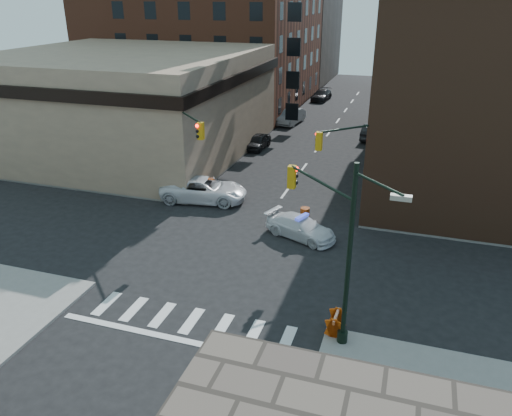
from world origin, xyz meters
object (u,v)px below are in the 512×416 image
Objects in this scene: barrel_road at (305,216)px; barricade_se_a at (336,323)px; pickup at (204,190)px; parked_car_wnear at (258,142)px; police_car at (301,227)px; parked_car_enear at (372,132)px; pedestrian_a at (185,185)px; pedestrian_b at (128,168)px; barricade_nw_a at (174,189)px; barrel_bank at (211,184)px; parked_car_wfar at (291,117)px.

barricade_se_a is (3.84, -10.85, 0.05)m from barrel_road.
parked_car_wnear is (-0.31, 13.70, -0.17)m from pickup.
barricade_se_a is (3.63, -8.77, -0.07)m from police_car.
parked_car_enear reaches higher than police_car.
barrel_road is (9.10, -1.25, -0.61)m from pedestrian_a.
pedestrian_b is at bearing 50.44° from parked_car_enear.
barrel_road is at bearing 88.84° from parked_car_enear.
barrel_road is at bearing -59.04° from parked_car_wnear.
barricade_nw_a is at bearing 163.63° from pedestrian_a.
pickup is 13.71m from parked_car_wnear.
barricade_se_a is at bearing -29.55° from barricade_nw_a.
pickup reaches higher than barricade_se_a.
pedestrian_a is (-1.34, -0.26, 0.29)m from pickup.
barrel_road is 0.80× the size of barricade_nw_a.
barrel_bank is 0.78× the size of barricade_se_a.
parked_car_wnear is at bearing -85.98° from parked_car_wfar.
parked_car_wnear is 4.37× the size of barrel_bank.
pedestrian_a is 9.20m from barrel_road.
police_car is at bearing -34.61° from barrel_bank.
police_car reaches higher than barricade_nw_a.
police_car is 4.99× the size of barrel_bank.
barricade_nw_a is at bearing -134.28° from barrel_bank.
pedestrian_b is 1.80× the size of barrel_bank.
pedestrian_a is 2.69m from barrel_bank.
pedestrian_b reaches higher than pickup.
parked_car_wfar is 38.29m from barricade_se_a.
parked_car_enear is 23.81m from barricade_nw_a.
barricade_se_a is 18.65m from barricade_nw_a.
barricade_nw_a is at bearing -37.38° from pedestrian_b.
barrel_bank is at bearing 41.72° from barricade_se_a.
barricade_se_a is (11.59, -12.36, -0.26)m from pickup.
barrel_bank is at bearing 63.12° from pedestrian_a.
pedestrian_b is at bearing 166.06° from barrel_road.
parked_car_wnear reaches higher than barricade_nw_a.
parked_car_wnear is at bearing 90.00° from barrel_bank.
barricade_se_a is (12.93, -12.10, -0.56)m from pedestrian_a.
barricade_se_a is (19.14, -14.65, -0.39)m from pedestrian_b.
pickup is at bearing 7.39° from pedestrian_a.
pedestrian_a is at bearing -113.45° from barrel_bank.
barrel_bank is 3.00m from barricade_nw_a.
pedestrian_b is 1.41× the size of barricade_se_a.
pedestrian_b is at bearing 54.88° from barricade_se_a.
pickup is 1.53× the size of parked_car_wnear.
pedestrian_b is 1.54× the size of barrel_road.
barrel_bank is (-10.06, -18.34, -0.32)m from parked_car_enear.
barricade_nw_a is (-10.36, 3.57, -0.01)m from police_car.
barricade_se_a is at bearing -65.36° from parked_car_wfar.
pickup is 5.72× the size of barrel_road.
pickup is 3.08× the size of pedestrian_a.
pedestrian_b is (-15.51, 5.88, 0.31)m from police_car.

